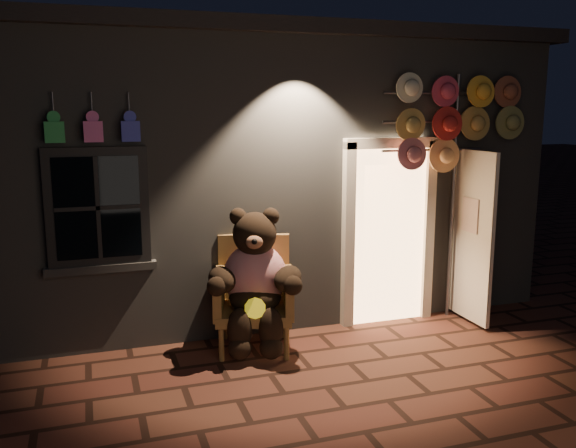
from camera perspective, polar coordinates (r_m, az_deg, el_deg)
name	(u,v)px	position (r m, az deg, el deg)	size (l,w,h in m)	color
ground	(327,387)	(5.81, 3.65, -14.98)	(60.00, 60.00, 0.00)	#522C1F
shop_building	(228,162)	(9.09, -5.67, 5.79)	(7.30, 5.95, 3.51)	slate
wicker_armchair	(254,293)	(6.54, -3.21, -6.46)	(0.96, 0.91, 1.18)	olive
teddy_bear	(255,280)	(6.34, -3.10, -5.22)	(1.03, 0.93, 1.47)	#B31320
hat_rack	(454,118)	(7.33, 15.31, 9.54)	(1.79, 0.22, 2.93)	#59595E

